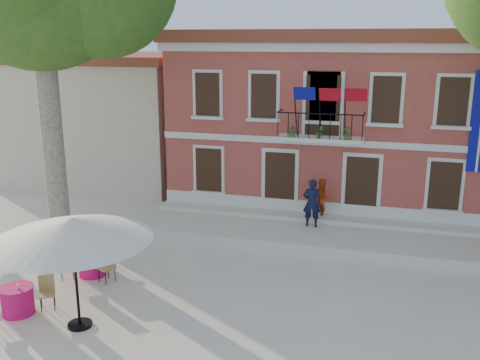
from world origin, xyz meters
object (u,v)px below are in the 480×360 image
pedestrian_orange (323,200)px  cafe_table_0 (17,299)px  pedestrian_navy (312,203)px  patio_umbrella (72,229)px  cafe_table_1 (92,262)px

pedestrian_orange → cafe_table_0: bearing=-161.1°
pedestrian_navy → cafe_table_0: 10.60m
cafe_table_0 → patio_umbrella: bearing=-4.0°
pedestrian_orange → cafe_table_1: (-6.37, -6.23, -0.70)m
pedestrian_navy → pedestrian_orange: bearing=-117.1°
pedestrian_navy → cafe_table_1: pedestrian_navy is taller
cafe_table_1 → cafe_table_0: bearing=-103.4°
cafe_table_0 → cafe_table_1: same height
pedestrian_navy → cafe_table_1: size_ratio=0.99×
patio_umbrella → cafe_table_1: patio_umbrella is taller
cafe_table_1 → pedestrian_navy: bearing=42.1°
patio_umbrella → pedestrian_orange: 10.49m
patio_umbrella → cafe_table_1: size_ratio=2.12×
patio_umbrella → pedestrian_orange: bearing=60.7°
patio_umbrella → pedestrian_navy: bearing=60.1°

